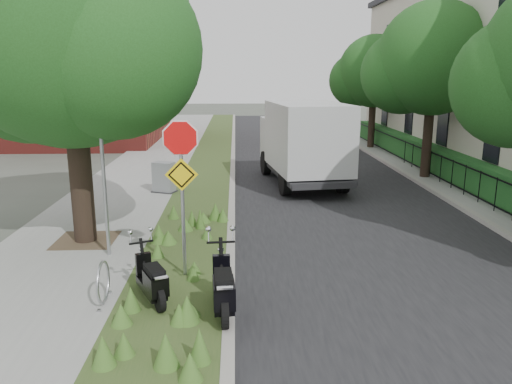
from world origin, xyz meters
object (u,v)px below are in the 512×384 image
scooter_far (223,294)px  sign_assembly (181,166)px  utility_cabinet (164,178)px  box_truck (303,139)px  scooter_near (153,284)px

scooter_far → sign_assembly: bearing=114.8°
scooter_far → utility_cabinet: utility_cabinet is taller
box_truck → utility_cabinet: bearing=-163.0°
scooter_near → box_truck: (3.94, 9.96, 1.22)m
utility_cabinet → box_truck: bearing=17.0°
sign_assembly → scooter_far: bearing=-65.2°
scooter_far → box_truck: bearing=75.5°
scooter_far → box_truck: box_truck is taller
sign_assembly → scooter_far: 2.65m
scooter_near → scooter_far: size_ratio=0.83×
sign_assembly → box_truck: (3.51, 8.71, -0.64)m
scooter_near → utility_cabinet: bearing=96.6°
scooter_near → sign_assembly: bearing=71.1°
sign_assembly → scooter_near: bearing=-108.9°
box_truck → utility_cabinet: box_truck is taller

